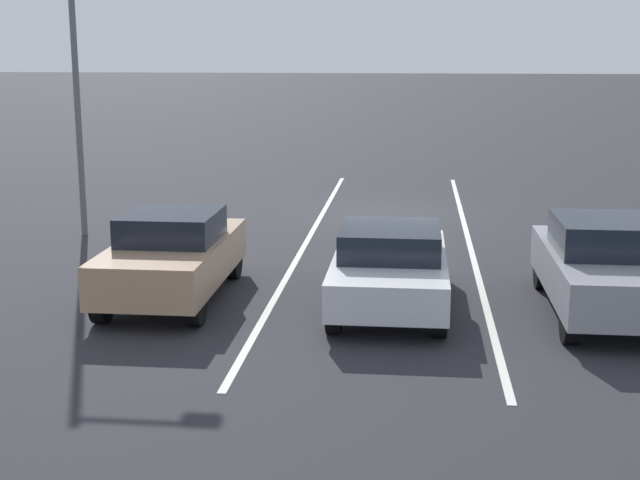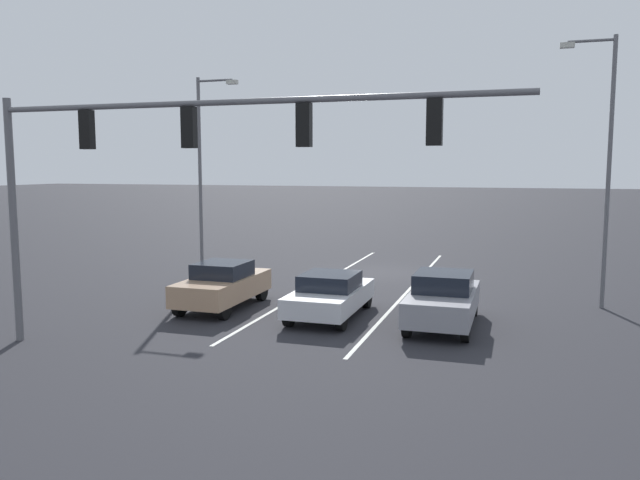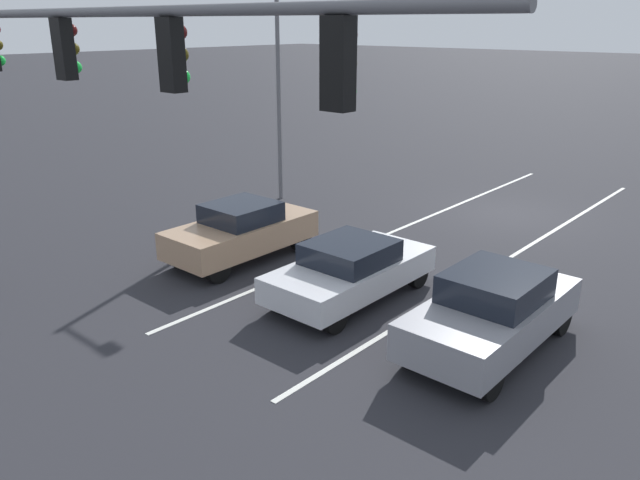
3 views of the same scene
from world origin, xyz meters
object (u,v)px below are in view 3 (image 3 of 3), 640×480
at_px(car_silver_midlane_front, 351,269).
at_px(street_lamp_right_shoulder, 282,61).
at_px(car_tan_rightlane_front, 242,231).
at_px(car_gray_leftlane_front, 492,311).
at_px(traffic_signal_gantry, 52,81).

xyz_separation_m(car_silver_midlane_front, street_lamp_right_shoulder, (6.98, -5.04, 4.01)).
bearing_deg(car_tan_rightlane_front, car_silver_midlane_front, 178.64).
distance_m(car_tan_rightlane_front, car_gray_leftlane_front, 7.17).
relative_size(car_tan_rightlane_front, car_gray_leftlane_front, 0.97).
height_order(car_silver_midlane_front, traffic_signal_gantry, traffic_signal_gantry).
xyz_separation_m(car_tan_rightlane_front, car_silver_midlane_front, (-3.71, 0.09, -0.07)).
distance_m(car_silver_midlane_front, car_gray_leftlane_front, 3.46).
xyz_separation_m(car_tan_rightlane_front, car_gray_leftlane_front, (-7.17, 0.17, 0.02)).
xyz_separation_m(car_silver_midlane_front, car_gray_leftlane_front, (-3.45, 0.08, 0.10)).
height_order(car_tan_rightlane_front, street_lamp_right_shoulder, street_lamp_right_shoulder).
height_order(car_silver_midlane_front, street_lamp_right_shoulder, street_lamp_right_shoulder).
relative_size(traffic_signal_gantry, street_lamp_right_shoulder, 1.58).
height_order(car_silver_midlane_front, car_gray_leftlane_front, car_gray_leftlane_front).
relative_size(car_silver_midlane_front, street_lamp_right_shoulder, 0.51).
relative_size(car_tan_rightlane_front, street_lamp_right_shoulder, 0.50).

